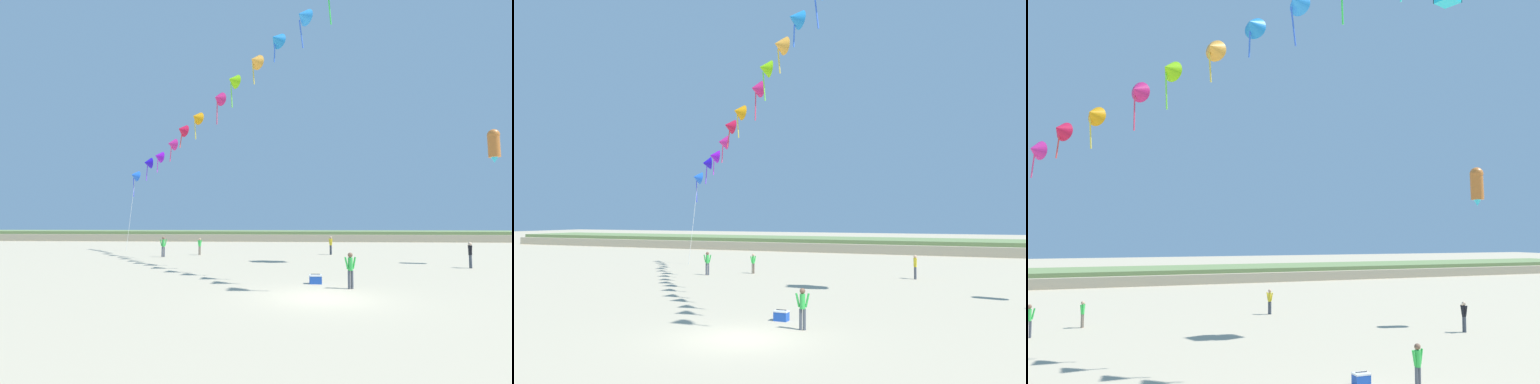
{
  "view_description": "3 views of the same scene",
  "coord_description": "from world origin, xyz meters",
  "views": [
    {
      "loc": [
        -1.42,
        -15.67,
        2.89
      ],
      "look_at": [
        -3.41,
        12.96,
        5.08
      ],
      "focal_mm": 28.0,
      "sensor_mm": 36.0,
      "label": 1
    },
    {
      "loc": [
        8.64,
        -17.1,
        4.27
      ],
      "look_at": [
        -2.93,
        9.17,
        5.57
      ],
      "focal_mm": 38.0,
      "sensor_mm": 36.0,
      "label": 2
    },
    {
      "loc": [
        -9.41,
        -13.55,
        5.2
      ],
      "look_at": [
        0.94,
        13.32,
        7.52
      ],
      "focal_mm": 38.0,
      "sensor_mm": 36.0,
      "label": 3
    }
  ],
  "objects": [
    {
      "name": "person_near_left",
      "position": [
        10.36,
        10.66,
        0.95
      ],
      "size": [
        0.22,
        0.57,
        1.64
      ],
      "color": "#474C56",
      "rests_on": "ground"
    },
    {
      "name": "person_far_left",
      "position": [
        -11.48,
        17.28,
        0.98
      ],
      "size": [
        0.59,
        0.25,
        1.69
      ],
      "color": "#474C56",
      "rests_on": "ground"
    },
    {
      "name": "person_mid_center",
      "position": [
        -8.89,
        19.58,
        0.86
      ],
      "size": [
        0.32,
        0.49,
        1.49
      ],
      "color": "#726656",
      "rests_on": "ground"
    },
    {
      "name": "kite_banner_string",
      "position": [
        -3.42,
        11.89,
        14.25
      ],
      "size": [
        28.22,
        27.2,
        21.29
      ],
      "color": "blue"
    },
    {
      "name": "large_kite_mid_trail",
      "position": [
        13.03,
        12.46,
        8.23
      ],
      "size": [
        1.09,
        1.09,
        2.33
      ],
      "color": "#CB6E2B"
    },
    {
      "name": "person_near_right",
      "position": [
        1.48,
        2.19,
        0.91
      ],
      "size": [
        0.55,
        0.23,
        1.57
      ],
      "color": "#474C56",
      "rests_on": "ground"
    },
    {
      "name": "beach_cooler",
      "position": [
        0.06,
        3.53,
        0.21
      ],
      "size": [
        0.58,
        0.41,
        0.46
      ],
      "color": "blue",
      "rests_on": "ground"
    },
    {
      "name": "person_far_right",
      "position": [
        2.78,
        20.73,
        0.95
      ],
      "size": [
        0.34,
        0.54,
        1.64
      ],
      "color": "#474C56",
      "rests_on": "ground"
    },
    {
      "name": "dune_ridge",
      "position": [
        0.0,
        49.75,
        0.75
      ],
      "size": [
        120.0,
        12.23,
        1.5
      ],
      "color": "tan",
      "rests_on": "ground"
    }
  ]
}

